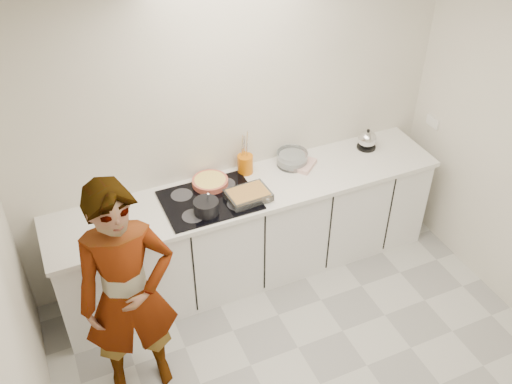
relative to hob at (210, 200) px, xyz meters
name	(u,v)px	position (x,y,z in m)	size (l,w,h in m)	color
floor	(320,384)	(0.35, -1.26, -0.92)	(3.60, 3.20, 0.00)	beige
ceiling	(360,47)	(0.35, -1.26, 1.68)	(3.60, 3.20, 0.00)	white
wall_back	(234,127)	(0.35, 0.34, 0.38)	(3.60, 0.00, 2.60)	silver
wall_left	(16,358)	(-1.45, -1.26, 0.38)	(0.00, 3.20, 2.60)	silver
base_cabinets	(250,233)	(0.35, 0.02, -0.48)	(3.20, 0.58, 0.87)	white
countertop	(250,190)	(0.35, 0.02, -0.03)	(3.24, 0.64, 0.04)	white
hob	(210,200)	(0.00, 0.00, 0.00)	(0.72, 0.54, 0.01)	black
tart_dish	(210,182)	(0.07, 0.18, 0.03)	(0.32, 0.32, 0.05)	#C45944
saucepan	(206,207)	(-0.07, -0.14, 0.06)	(0.24, 0.24, 0.18)	black
baking_dish	(248,195)	(0.28, -0.11, 0.04)	(0.34, 0.26, 0.06)	silver
mixing_bowl	(292,159)	(0.80, 0.18, 0.05)	(0.33, 0.33, 0.12)	silver
tea_towel	(303,165)	(0.88, 0.12, 0.01)	(0.22, 0.16, 0.04)	white
kettle	(367,140)	(1.52, 0.15, 0.07)	(0.21, 0.21, 0.19)	black
utensil_crock	(245,164)	(0.40, 0.24, 0.07)	(0.13, 0.13, 0.16)	#CE6608
cook	(128,295)	(-0.81, -0.67, -0.04)	(0.64, 0.42, 1.75)	white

